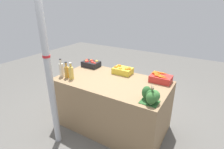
{
  "coord_description": "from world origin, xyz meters",
  "views": [
    {
      "loc": [
        1.29,
        -2.13,
        1.98
      ],
      "look_at": [
        0.0,
        0.0,
        0.95
      ],
      "focal_mm": 28.0,
      "sensor_mm": 36.0,
      "label": 1
    }
  ],
  "objects_px": {
    "support_pole": "(47,58)",
    "juice_bottle_amber": "(67,71)",
    "juice_bottle_golden": "(71,72)",
    "orange_crate": "(123,70)",
    "sparrow_bird": "(153,88)",
    "carrot_crate": "(161,78)",
    "broccoli_pile": "(151,96)",
    "apple_crate": "(91,63)",
    "juice_bottle_cloudy": "(61,69)"
  },
  "relations": [
    {
      "from": "support_pole",
      "to": "juice_bottle_amber",
      "type": "xyz_separation_m",
      "value": [
        -0.16,
        0.46,
        -0.37
      ]
    },
    {
      "from": "support_pole",
      "to": "juice_bottle_golden",
      "type": "height_order",
      "value": "support_pole"
    },
    {
      "from": "orange_crate",
      "to": "sparrow_bird",
      "type": "distance_m",
      "value": 1.0
    },
    {
      "from": "support_pole",
      "to": "orange_crate",
      "type": "bearing_deg",
      "value": 63.67
    },
    {
      "from": "carrot_crate",
      "to": "support_pole",
      "type": "bearing_deg",
      "value": -137.52
    },
    {
      "from": "orange_crate",
      "to": "broccoli_pile",
      "type": "xyz_separation_m",
      "value": [
        0.73,
        -0.65,
        0.02
      ]
    },
    {
      "from": "orange_crate",
      "to": "juice_bottle_golden",
      "type": "xyz_separation_m",
      "value": [
        -0.59,
        -0.62,
        0.05
      ]
    },
    {
      "from": "juice_bottle_amber",
      "to": "sparrow_bird",
      "type": "relative_size",
      "value": 2.13
    },
    {
      "from": "orange_crate",
      "to": "broccoli_pile",
      "type": "relative_size",
      "value": 1.34
    },
    {
      "from": "juice_bottle_golden",
      "to": "broccoli_pile",
      "type": "bearing_deg",
      "value": -1.26
    },
    {
      "from": "apple_crate",
      "to": "broccoli_pile",
      "type": "bearing_deg",
      "value": -24.74
    },
    {
      "from": "sparrow_bird",
      "to": "carrot_crate",
      "type": "bearing_deg",
      "value": 160.79
    },
    {
      "from": "carrot_crate",
      "to": "apple_crate",
      "type": "bearing_deg",
      "value": -179.85
    },
    {
      "from": "sparrow_bird",
      "to": "orange_crate",
      "type": "bearing_deg",
      "value": -158.71
    },
    {
      "from": "apple_crate",
      "to": "sparrow_bird",
      "type": "height_order",
      "value": "sparrow_bird"
    },
    {
      "from": "carrot_crate",
      "to": "sparrow_bird",
      "type": "bearing_deg",
      "value": -82.51
    },
    {
      "from": "carrot_crate",
      "to": "sparrow_bird",
      "type": "distance_m",
      "value": 0.69
    },
    {
      "from": "support_pole",
      "to": "juice_bottle_cloudy",
      "type": "xyz_separation_m",
      "value": [
        -0.27,
        0.46,
        -0.36
      ]
    },
    {
      "from": "apple_crate",
      "to": "carrot_crate",
      "type": "distance_m",
      "value": 1.34
    },
    {
      "from": "juice_bottle_cloudy",
      "to": "juice_bottle_golden",
      "type": "xyz_separation_m",
      "value": [
        0.21,
        0.0,
        -0.01
      ]
    },
    {
      "from": "orange_crate",
      "to": "juice_bottle_cloudy",
      "type": "relative_size",
      "value": 1.06
    },
    {
      "from": "apple_crate",
      "to": "orange_crate",
      "type": "relative_size",
      "value": 1.0
    },
    {
      "from": "broccoli_pile",
      "to": "sparrow_bird",
      "type": "distance_m",
      "value": 0.12
    },
    {
      "from": "broccoli_pile",
      "to": "apple_crate",
      "type": "bearing_deg",
      "value": 155.26
    },
    {
      "from": "support_pole",
      "to": "carrot_crate",
      "type": "distance_m",
      "value": 1.66
    },
    {
      "from": "apple_crate",
      "to": "orange_crate",
      "type": "height_order",
      "value": "orange_crate"
    },
    {
      "from": "apple_crate",
      "to": "juice_bottle_golden",
      "type": "distance_m",
      "value": 0.63
    },
    {
      "from": "support_pole",
      "to": "apple_crate",
      "type": "bearing_deg",
      "value": 98.02
    },
    {
      "from": "broccoli_pile",
      "to": "juice_bottle_golden",
      "type": "bearing_deg",
      "value": 178.74
    },
    {
      "from": "juice_bottle_cloudy",
      "to": "juice_bottle_amber",
      "type": "height_order",
      "value": "juice_bottle_cloudy"
    },
    {
      "from": "orange_crate",
      "to": "juice_bottle_golden",
      "type": "height_order",
      "value": "juice_bottle_golden"
    },
    {
      "from": "sparrow_bird",
      "to": "support_pole",
      "type": "bearing_deg",
      "value": -98.62
    },
    {
      "from": "broccoli_pile",
      "to": "sparrow_bird",
      "type": "xyz_separation_m",
      "value": [
        0.01,
        -0.02,
        0.12
      ]
    },
    {
      "from": "support_pole",
      "to": "carrot_crate",
      "type": "bearing_deg",
      "value": 42.48
    },
    {
      "from": "broccoli_pile",
      "to": "juice_bottle_amber",
      "type": "height_order",
      "value": "juice_bottle_amber"
    },
    {
      "from": "support_pole",
      "to": "sparrow_bird",
      "type": "relative_size",
      "value": 21.1
    },
    {
      "from": "carrot_crate",
      "to": "juice_bottle_amber",
      "type": "height_order",
      "value": "juice_bottle_amber"
    },
    {
      "from": "apple_crate",
      "to": "carrot_crate",
      "type": "bearing_deg",
      "value": 0.15
    },
    {
      "from": "sparrow_bird",
      "to": "juice_bottle_cloudy",
      "type": "bearing_deg",
      "value": -118.35
    },
    {
      "from": "support_pole",
      "to": "apple_crate",
      "type": "height_order",
      "value": "support_pole"
    },
    {
      "from": "sparrow_bird",
      "to": "broccoli_pile",
      "type": "bearing_deg",
      "value": -166.06
    },
    {
      "from": "broccoli_pile",
      "to": "juice_bottle_amber",
      "type": "bearing_deg",
      "value": 178.83
    },
    {
      "from": "juice_bottle_cloudy",
      "to": "sparrow_bird",
      "type": "relative_size",
      "value": 2.38
    },
    {
      "from": "juice_bottle_amber",
      "to": "orange_crate",
      "type": "bearing_deg",
      "value": 41.84
    },
    {
      "from": "carrot_crate",
      "to": "juice_bottle_golden",
      "type": "xyz_separation_m",
      "value": [
        -1.25,
        -0.63,
        0.06
      ]
    },
    {
      "from": "support_pole",
      "to": "juice_bottle_golden",
      "type": "relative_size",
      "value": 9.72
    },
    {
      "from": "broccoli_pile",
      "to": "juice_bottle_amber",
      "type": "xyz_separation_m",
      "value": [
        -1.42,
        0.03,
        0.02
      ]
    },
    {
      "from": "juice_bottle_cloudy",
      "to": "broccoli_pile",
      "type": "bearing_deg",
      "value": -1.08
    },
    {
      "from": "carrot_crate",
      "to": "juice_bottle_golden",
      "type": "height_order",
      "value": "juice_bottle_golden"
    },
    {
      "from": "juice_bottle_golden",
      "to": "juice_bottle_amber",
      "type": "bearing_deg",
      "value": -180.0
    }
  ]
}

